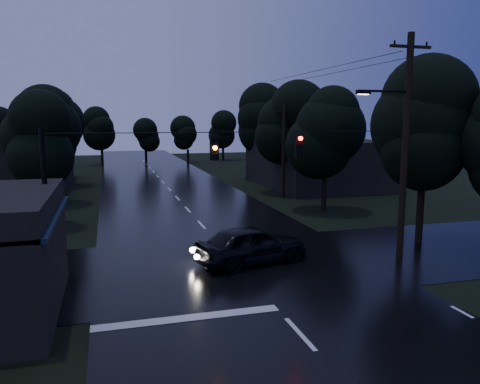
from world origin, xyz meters
TOP-DOWN VIEW (x-y plane):
  - main_road at (0.00, 30.00)m, footprint 12.00×120.00m
  - cross_street at (0.00, 12.00)m, footprint 60.00×9.00m
  - building_far_right at (14.00, 34.00)m, footprint 10.00×14.00m
  - building_far_left at (-14.00, 40.00)m, footprint 10.00×16.00m
  - utility_pole_main at (7.41, 11.00)m, footprint 3.50×0.30m
  - utility_pole_far at (8.30, 28.00)m, footprint 2.00×0.30m
  - anchor_pole_left at (-7.50, 11.00)m, footprint 0.18×0.18m
  - span_signals at (0.56, 10.99)m, footprint 15.00×0.37m
  - tree_corner_near at (10.00, 13.00)m, footprint 4.48×4.48m
  - tree_left_a at (-9.00, 22.00)m, footprint 3.92×3.92m
  - tree_left_b at (-9.60, 30.00)m, footprint 4.20×4.20m
  - tree_left_c at (-10.20, 40.00)m, footprint 4.48×4.48m
  - tree_right_a at (9.00, 22.00)m, footprint 4.20×4.20m
  - tree_right_b at (9.60, 30.00)m, footprint 4.48×4.48m
  - tree_right_c at (10.20, 40.00)m, footprint 4.76×4.76m
  - car at (0.68, 12.03)m, footprint 5.36×3.12m

SIDE VIEW (x-z plane):
  - main_road at x=0.00m, z-range -0.01..0.01m
  - cross_street at x=0.00m, z-range -0.01..0.01m
  - car at x=0.68m, z-range 0.00..1.71m
  - building_far_right at x=14.00m, z-range 0.00..4.40m
  - building_far_left at x=-14.00m, z-range 0.00..5.00m
  - anchor_pole_left at x=-7.50m, z-range 0.00..6.00m
  - utility_pole_far at x=8.30m, z-range 0.13..7.63m
  - tree_left_a at x=-9.00m, z-range 1.11..9.37m
  - span_signals at x=0.56m, z-range 4.69..5.80m
  - utility_pole_main at x=7.41m, z-range 0.26..10.26m
  - tree_left_b at x=-9.60m, z-range 1.19..10.04m
  - tree_right_a at x=9.00m, z-range 1.19..10.04m
  - tree_corner_near at x=10.00m, z-range 1.27..10.71m
  - tree_left_c at x=-10.20m, z-range 1.27..10.71m
  - tree_right_b at x=9.60m, z-range 1.27..10.71m
  - tree_right_c at x=10.20m, z-range 1.35..11.38m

